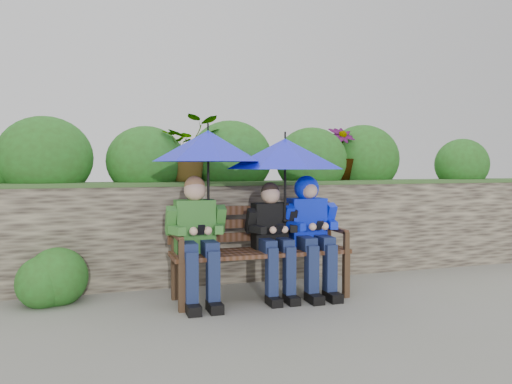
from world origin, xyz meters
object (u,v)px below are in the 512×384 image
object	(u,v)px
boy_left	(197,234)
boy_right	(311,225)
park_bench	(258,244)
umbrella_left	(208,146)
boy_middle	(273,233)
umbrella_right	(285,154)

from	to	relation	value
boy_left	boy_right	world-z (taller)	boy_left
park_bench	boy_right	size ratio (longest dim) A/B	1.45
boy_right	umbrella_left	bearing A→B (deg)	179.26
boy_right	boy_left	bearing A→B (deg)	-179.30
park_bench	boy_right	distance (m)	0.52
park_bench	boy_right	world-z (taller)	boy_right
umbrella_left	boy_right	bearing A→B (deg)	-0.74
boy_middle	boy_right	bearing A→B (deg)	1.05
boy_right	umbrella_left	distance (m)	1.19
boy_left	umbrella_right	bearing A→B (deg)	-0.10
park_bench	umbrella_left	bearing A→B (deg)	-174.17
park_bench	umbrella_right	xyz separation A→B (m)	(0.23, -0.08, 0.82)
boy_middle	umbrella_right	world-z (taller)	umbrella_right
umbrella_left	umbrella_right	size ratio (longest dim) A/B	0.88
boy_middle	boy_right	size ratio (longest dim) A/B	0.95
boy_right	umbrella_right	xyz separation A→B (m)	(-0.26, -0.01, 0.65)
boy_left	boy_middle	bearing A→B (deg)	0.52
boy_left	boy_right	xyz separation A→B (m)	(1.07, 0.01, 0.04)
boy_left	umbrella_left	size ratio (longest dim) A/B	1.15
park_bench	boy_middle	size ratio (longest dim) A/B	1.54
boy_middle	boy_right	world-z (taller)	boy_right
park_bench	boy_middle	bearing A→B (deg)	-29.92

